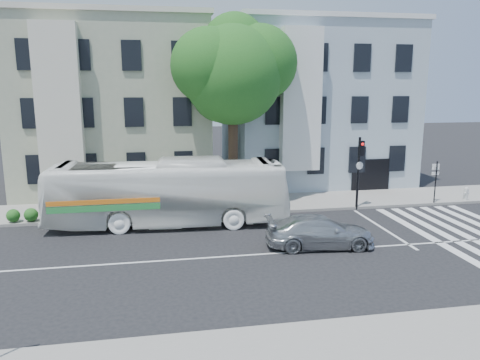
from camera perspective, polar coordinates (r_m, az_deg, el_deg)
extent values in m
plane|color=black|center=(19.95, 3.28, -8.99)|extent=(120.00, 120.00, 0.00)
cube|color=gray|center=(27.40, -0.66, -3.04)|extent=(80.00, 4.00, 0.15)
cube|color=#AAAC90|center=(33.25, -14.92, 8.65)|extent=(12.00, 10.00, 11.00)
cube|color=#A2B5C0|center=(35.08, 8.81, 9.04)|extent=(12.00, 10.00, 11.00)
cylinder|color=#2D2116|center=(27.36, -0.85, 2.35)|extent=(0.56, 0.56, 5.20)
sphere|color=#194A18|center=(27.00, -0.88, 12.67)|extent=(5.60, 5.60, 5.60)
sphere|color=#194A18|center=(27.72, 2.34, 14.08)|extent=(4.40, 4.40, 4.40)
sphere|color=#194A18|center=(26.52, -3.85, 13.74)|extent=(4.20, 4.20, 4.20)
sphere|color=#194A18|center=(28.31, -0.69, 16.07)|extent=(3.80, 3.80, 3.80)
sphere|color=#194A18|center=(27.50, -2.34, 10.56)|extent=(3.40, 3.40, 3.40)
imported|color=white|center=(23.73, -8.71, -1.53)|extent=(3.53, 12.12, 3.33)
imported|color=#B4B7BC|center=(20.85, 9.71, -6.22)|extent=(2.40, 4.91, 1.37)
cylinder|color=black|center=(27.10, 14.20, 0.75)|extent=(0.14, 0.14, 4.13)
cube|color=black|center=(26.64, 14.58, 3.76)|extent=(0.31, 0.27, 0.84)
sphere|color=red|center=(26.49, 14.72, 4.25)|extent=(0.16, 0.16, 0.16)
cylinder|color=white|center=(26.88, 14.38, 1.71)|extent=(0.43, 0.12, 0.43)
cylinder|color=silver|center=(31.27, 25.82, -1.62)|extent=(0.26, 0.26, 0.65)
sphere|color=silver|center=(31.20, 25.88, -0.98)|extent=(0.24, 0.24, 0.24)
cylinder|color=silver|center=(31.26, 25.83, -1.46)|extent=(0.46, 0.31, 0.15)
cylinder|color=black|center=(29.61, 22.73, -0.23)|extent=(0.07, 0.07, 2.48)
cube|color=white|center=(29.54, 22.77, 1.50)|extent=(0.45, 0.06, 0.35)
cube|color=white|center=(29.61, 22.71, 0.74)|extent=(0.45, 0.06, 0.18)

